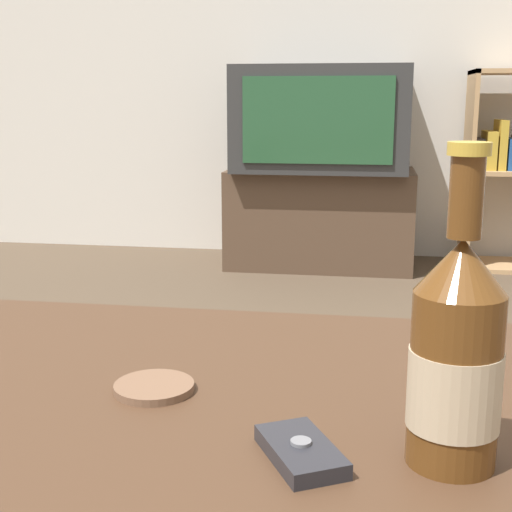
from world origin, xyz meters
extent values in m
cube|color=#422B1C|center=(0.00, 0.00, 0.47)|extent=(1.34, 0.65, 0.04)
cube|color=#4C3828|center=(0.00, 2.73, 0.23)|extent=(0.86, 0.44, 0.46)
cube|color=#2D2D2D|center=(0.00, 2.73, 0.69)|extent=(0.78, 0.57, 0.47)
cube|color=#234C2D|center=(0.00, 2.44, 0.69)|extent=(0.64, 0.01, 0.36)
cube|color=tan|center=(0.68, 2.81, 0.45)|extent=(0.02, 0.30, 0.91)
cube|color=tan|center=(0.90, 2.81, 0.01)|extent=(0.47, 0.30, 0.02)
cube|color=#2D2828|center=(0.71, 2.81, 0.53)|extent=(0.03, 0.21, 0.14)
cube|color=#B7932D|center=(0.76, 2.81, 0.55)|extent=(0.05, 0.21, 0.17)
cube|color=#B7932D|center=(0.81, 2.81, 0.58)|extent=(0.03, 0.21, 0.22)
cube|color=navy|center=(0.85, 2.81, 0.53)|extent=(0.03, 0.21, 0.14)
cylinder|color=#563314|center=(0.30, -0.07, 0.56)|extent=(0.07, 0.07, 0.14)
cylinder|color=tan|center=(0.30, -0.07, 0.55)|extent=(0.07, 0.07, 0.06)
cone|color=#563314|center=(0.30, -0.07, 0.65)|extent=(0.07, 0.07, 0.04)
cylinder|color=#563314|center=(0.30, -0.07, 0.71)|extent=(0.03, 0.03, 0.06)
cylinder|color=#B79333|center=(0.30, -0.07, 0.74)|extent=(0.03, 0.03, 0.01)
cube|color=#232328|center=(0.18, -0.08, 0.50)|extent=(0.09, 0.10, 0.01)
cylinder|color=slate|center=(0.18, -0.08, 0.51)|extent=(0.02, 0.02, 0.00)
cylinder|color=brown|center=(0.02, 0.03, 0.49)|extent=(0.08, 0.08, 0.01)
camera|label=1|loc=(0.23, -0.62, 0.78)|focal=50.00mm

